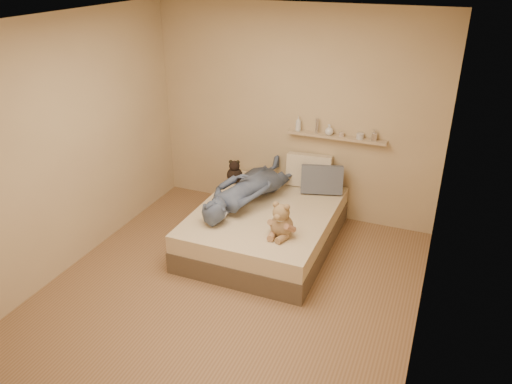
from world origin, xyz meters
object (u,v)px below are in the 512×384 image
at_px(pillow_cream, 309,170).
at_px(person, 249,187).
at_px(dark_plush, 235,173).
at_px(bed, 265,227).
at_px(teddy_bear, 281,223).
at_px(pillow_grey, 322,179).
at_px(wall_shelf, 336,137).
at_px(game_console, 220,213).

relative_size(pillow_cream, person, 0.35).
relative_size(dark_plush, pillow_cream, 0.56).
bearing_deg(dark_plush, pillow_cream, 17.46).
distance_m(bed, teddy_bear, 0.72).
bearing_deg(pillow_grey, person, -141.73).
height_order(person, wall_shelf, wall_shelf).
xyz_separation_m(game_console, pillow_cream, (0.58, 1.33, 0.07)).
height_order(game_console, wall_shelf, wall_shelf).
bearing_deg(teddy_bear, dark_plush, 133.79).
relative_size(game_console, dark_plush, 0.51).
bearing_deg(dark_plush, pillow_grey, 7.25).
relative_size(pillow_cream, pillow_grey, 1.10).
xyz_separation_m(bed, game_console, (-0.33, -0.50, 0.36)).
bearing_deg(pillow_cream, person, -125.75).
distance_m(teddy_bear, dark_plush, 1.43).
relative_size(bed, wall_shelf, 1.58).
relative_size(pillow_cream, wall_shelf, 0.46).
bearing_deg(dark_plush, game_console, -73.72).
bearing_deg(wall_shelf, teddy_bear, -97.81).
xyz_separation_m(pillow_grey, wall_shelf, (0.09, 0.22, 0.48)).
relative_size(pillow_grey, person, 0.32).
bearing_deg(game_console, person, 83.05).
bearing_deg(pillow_cream, dark_plush, -162.54).
xyz_separation_m(pillow_cream, wall_shelf, (0.29, 0.08, 0.45)).
distance_m(pillow_grey, wall_shelf, 0.53).
xyz_separation_m(bed, pillow_grey, (0.46, 0.69, 0.40)).
height_order(pillow_cream, wall_shelf, wall_shelf).
xyz_separation_m(dark_plush, pillow_grey, (1.09, 0.14, 0.04)).
height_order(bed, pillow_grey, pillow_grey).
height_order(bed, teddy_bear, teddy_bear).
bearing_deg(person, bed, 165.80).
bearing_deg(pillow_grey, pillow_cream, 145.89).
bearing_deg(person, pillow_cream, -112.64).
distance_m(teddy_bear, pillow_cream, 1.32).
bearing_deg(teddy_bear, game_console, -178.72).
height_order(pillow_grey, person, person).
height_order(bed, pillow_cream, pillow_cream).
relative_size(bed, game_console, 12.12).
bearing_deg(wall_shelf, person, -135.67).
relative_size(teddy_bear, pillow_grey, 0.78).
xyz_separation_m(game_console, pillow_grey, (0.79, 1.19, 0.04)).
bearing_deg(game_console, pillow_cream, 66.35).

